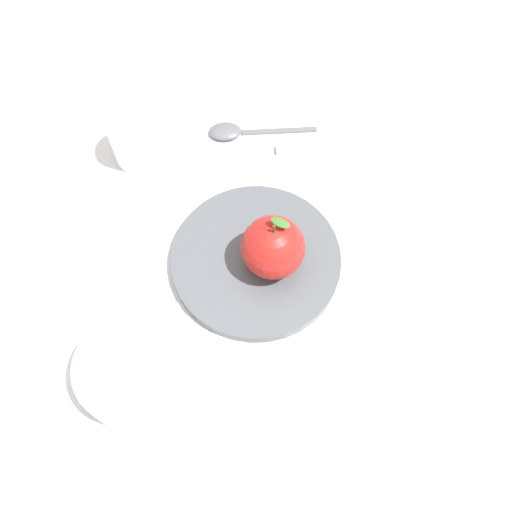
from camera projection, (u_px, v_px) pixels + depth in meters
name	position (u px, v px, depth m)	size (l,w,h in m)	color
ground_plane	(269.00, 248.00, 0.79)	(2.40, 2.40, 0.00)	silver
dinner_plate	(256.00, 260.00, 0.77)	(0.22, 0.22, 0.02)	#4C5156
apple	(273.00, 247.00, 0.72)	(0.08, 0.08, 0.09)	#B21E19
side_bowl	(131.00, 370.00, 0.69)	(0.13, 0.13, 0.04)	silver
cup	(134.00, 138.00, 0.82)	(0.07, 0.07, 0.07)	white
knife	(267.00, 151.00, 0.86)	(0.18, 0.15, 0.01)	silver
spoon	(236.00, 131.00, 0.87)	(0.14, 0.12, 0.01)	#59595E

